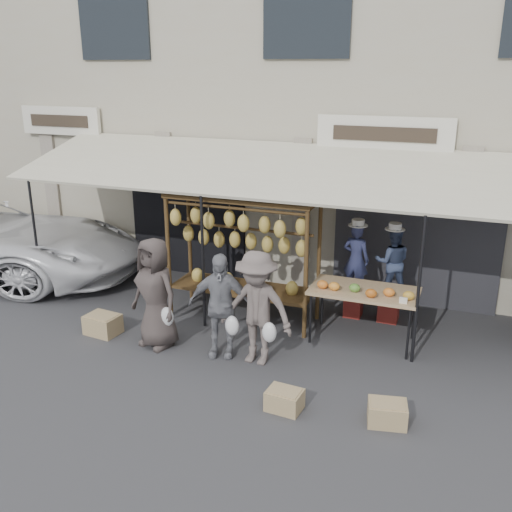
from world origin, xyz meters
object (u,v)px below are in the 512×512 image
(produce_table, at_px, (364,292))
(customer_right, at_px, (257,308))
(vendor_left, at_px, (356,259))
(crate_near_a, at_px, (284,400))
(customer_mid, at_px, (220,305))
(banana_rack, at_px, (242,234))
(crate_near_b, at_px, (387,413))
(customer_left, at_px, (155,293))
(vendor_right, at_px, (392,262))
(crate_far, at_px, (103,324))

(produce_table, height_order, customer_right, customer_right)
(vendor_left, height_order, customer_right, customer_right)
(crate_near_a, bearing_deg, customer_mid, 142.66)
(banana_rack, xyz_separation_m, crate_near_b, (2.91, -2.27, -1.42))
(customer_right, bearing_deg, customer_left, -174.48)
(crate_near_b, bearing_deg, customer_right, 157.14)
(produce_table, xyz_separation_m, vendor_right, (0.28, 1.00, 0.22))
(produce_table, height_order, crate_near_b, produce_table)
(banana_rack, height_order, customer_right, banana_rack)
(vendor_left, bearing_deg, customer_left, 51.00)
(crate_far, bearing_deg, customer_left, -1.07)
(vendor_left, bearing_deg, banana_rack, 35.01)
(vendor_right, xyz_separation_m, customer_mid, (-2.24, -2.21, -0.27))
(customer_mid, xyz_separation_m, crate_far, (-2.15, -0.05, -0.66))
(banana_rack, height_order, vendor_right, banana_rack)
(banana_rack, relative_size, customer_mid, 1.57)
(vendor_right, xyz_separation_m, crate_far, (-4.39, -2.27, -0.93))
(vendor_left, height_order, customer_mid, vendor_left)
(crate_near_a, bearing_deg, crate_near_b, 7.57)
(vendor_left, height_order, crate_far, vendor_left)
(produce_table, distance_m, customer_left, 3.30)
(produce_table, relative_size, vendor_right, 1.39)
(vendor_right, distance_m, customer_right, 2.77)
(vendor_left, distance_m, customer_mid, 2.73)
(banana_rack, relative_size, customer_left, 1.45)
(banana_rack, xyz_separation_m, customer_left, (-0.88, -1.45, -0.67))
(crate_near_a, bearing_deg, vendor_left, 86.29)
(produce_table, height_order, customer_mid, customer_mid)
(produce_table, distance_m, customer_right, 1.83)
(produce_table, height_order, vendor_right, vendor_right)
(vendor_right, distance_m, customer_mid, 3.16)
(customer_left, distance_m, crate_near_a, 2.79)
(customer_left, height_order, crate_near_a, customer_left)
(customer_left, relative_size, crate_far, 3.29)
(customer_left, distance_m, customer_mid, 1.09)
(produce_table, relative_size, vendor_left, 1.32)
(customer_right, bearing_deg, vendor_right, 57.30)
(produce_table, xyz_separation_m, crate_near_a, (-0.55, -2.29, -0.74))
(vendor_left, relative_size, customer_right, 0.73)
(customer_right, height_order, crate_near_a, customer_right)
(vendor_right, height_order, customer_left, customer_left)
(banana_rack, bearing_deg, produce_table, -4.21)
(customer_right, bearing_deg, crate_far, -175.67)
(customer_right, xyz_separation_m, crate_near_a, (0.80, -1.06, -0.74))
(crate_far, bearing_deg, customer_mid, 1.37)
(produce_table, distance_m, vendor_right, 1.06)
(crate_near_b, distance_m, crate_far, 4.93)
(customer_mid, xyz_separation_m, customer_right, (0.61, -0.01, 0.05))
(banana_rack, distance_m, customer_right, 1.75)
(banana_rack, xyz_separation_m, crate_near_a, (1.61, -2.45, -1.43))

